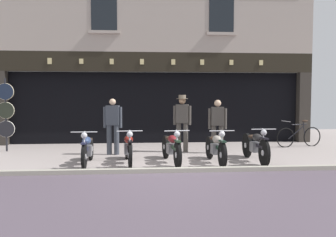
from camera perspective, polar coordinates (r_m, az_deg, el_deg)
ground at (r=7.37m, az=1.02°, el=-10.44°), size 23.49×22.00×0.18m
shop_facade at (r=15.13m, az=-2.07°, el=3.43°), size 11.79×4.42×6.22m
motorcycle_left at (r=9.46m, az=-12.49°, el=-4.58°), size 0.62×1.93×0.90m
motorcycle_center_left at (r=9.44m, az=-6.23°, el=-4.49°), size 0.62×2.03×0.92m
motorcycle_center at (r=9.47m, az=0.52°, el=-4.44°), size 0.62×2.07×0.92m
motorcycle_center_right at (r=9.52m, az=7.48°, el=-4.44°), size 0.62×1.93×0.91m
motorcycle_right at (r=9.91m, az=13.50°, el=-4.10°), size 0.62×2.05×0.94m
salesman_left at (r=10.88m, az=-8.64°, el=-0.82°), size 0.55×0.27×1.66m
shopkeeper_center at (r=11.27m, az=2.24°, el=-0.22°), size 0.55×0.37×1.77m
salesman_right at (r=11.13m, az=7.75°, el=-0.82°), size 0.55×0.27×1.62m
tyre_sign_pole at (r=12.44m, az=-24.06°, el=1.08°), size 0.53×0.06×2.29m
advert_board_near at (r=13.73m, az=5.87°, el=3.15°), size 0.81×0.03×1.11m
leaning_bicycle at (r=13.23m, az=19.85°, el=-2.60°), size 1.71×0.54×0.93m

